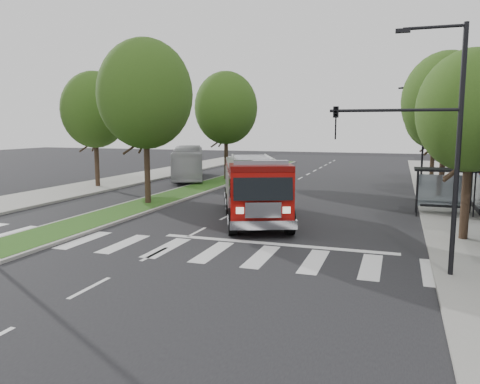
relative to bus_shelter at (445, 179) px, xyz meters
The scene contains 15 objects.
ground 14.00m from the bus_shelter, 143.97° to the right, with size 140.00×140.00×0.00m, color black.
sidewalk_right 3.00m from the bus_shelter, 54.94° to the left, with size 5.00×80.00×0.15m, color gray.
sidewalk_left 25.84m from the bus_shelter, behind, with size 5.00×80.00×0.15m, color gray.
median 19.92m from the bus_shelter, 150.20° to the left, with size 3.00×50.00×0.15m.
bus_shelter is the anchor object (origin of this frame).
tree_right_near 7.06m from the bus_shelter, 87.21° to the right, with size 4.40×4.40×8.05m.
tree_right_mid 7.36m from the bus_shelter, 87.07° to the left, with size 5.60×5.60×9.72m.
tree_right_far 16.30m from the bus_shelter, 88.92° to the left, with size 5.00×5.00×8.73m.
tree_median_near 17.98m from the bus_shelter, behind, with size 5.80×5.80×10.16m.
tree_median_far 21.36m from the bus_shelter, 145.43° to the left, with size 5.60×5.60×9.72m.
tree_left_mid 25.82m from the bus_shelter, behind, with size 5.20×5.20×9.16m.
streetlight_right_near 12.05m from the bus_shelter, 97.76° to the right, with size 4.08×0.22×8.00m.
streetlight_right_far 12.13m from the bus_shelter, 94.11° to the left, with size 2.11×0.20×8.00m.
fire_engine 10.49m from the bus_shelter, 156.39° to the right, with size 6.25×10.07×3.36m.
city_bus 24.03m from the bus_shelter, 150.57° to the left, with size 2.56×10.96×3.05m, color #ACACB1.
Camera 1 is at (8.76, -19.49, 4.89)m, focal length 35.00 mm.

